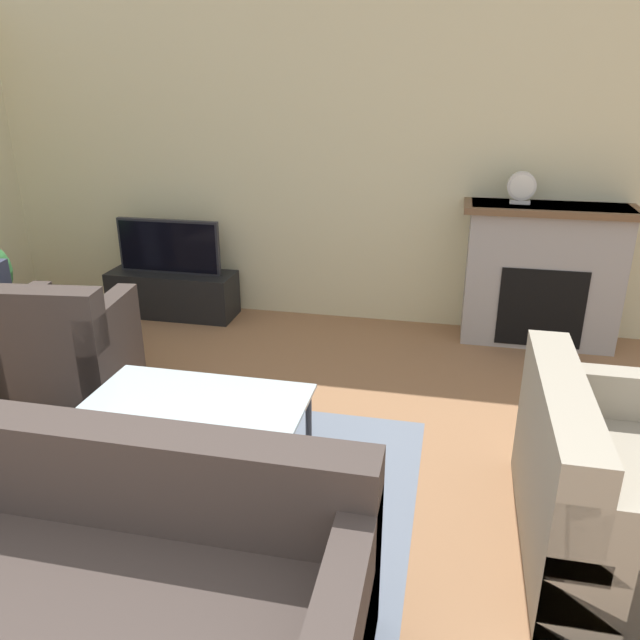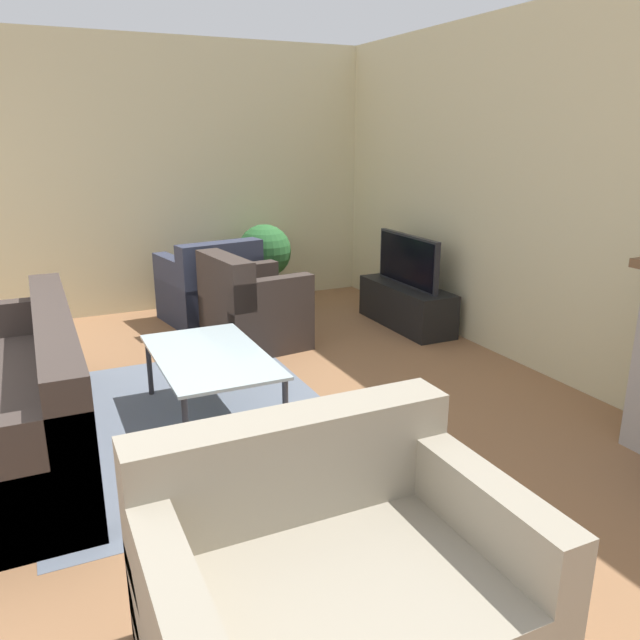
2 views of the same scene
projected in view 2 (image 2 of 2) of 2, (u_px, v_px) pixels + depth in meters
name	position (u px, v px, depth m)	size (l,w,h in m)	color
wall_back	(535.00, 194.00, 4.71)	(8.70, 0.06, 2.70)	beige
wall_left	(134.00, 179.00, 6.20)	(0.06, 7.93, 2.70)	beige
area_rug	(189.00, 421.00, 4.04)	(2.37, 1.87, 0.00)	slate
tv_stand	(406.00, 306.00, 5.98)	(1.14, 0.40, 0.40)	black
tv	(408.00, 260.00, 5.85)	(0.94, 0.06, 0.48)	#232328
couch_sectional	(6.00, 408.00, 3.55)	(2.21, 0.91, 0.82)	#3D332D
couch_loveseat	(331.00, 593.00, 2.12)	(0.94, 1.23, 0.82)	#9E937F
armchair_by_window	(211.00, 291.00, 6.11)	(0.90, 0.94, 0.82)	#33384C
armchair_accent	(251.00, 312.00, 5.39)	(0.86, 0.83, 0.82)	#3D332D
coffee_table	(210.00, 360.00, 3.99)	(1.17, 0.67, 0.44)	#333338
potted_plant	(265.00, 255.00, 6.47)	(0.55, 0.55, 0.89)	#AD704C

